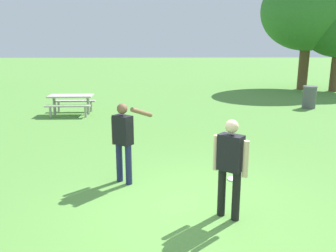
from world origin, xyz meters
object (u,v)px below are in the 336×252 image
(frisbee, at_px, (234,179))
(tree_broad_center, at_px, (309,11))
(picnic_table_near, at_px, (71,100))
(person_thrower, at_px, (124,137))
(person_catcher, at_px, (230,163))
(trash_can_beside_table, at_px, (309,97))

(frisbee, bearing_deg, tree_broad_center, 62.89)
(picnic_table_near, distance_m, tree_broad_center, 14.69)
(person_thrower, bearing_deg, tree_broad_center, 56.13)
(person_thrower, relative_size, person_catcher, 1.00)
(picnic_table_near, distance_m, trash_can_beside_table, 10.05)
(frisbee, distance_m, picnic_table_near, 8.52)
(person_thrower, bearing_deg, trash_can_beside_table, 47.74)
(person_catcher, xyz_separation_m, picnic_table_near, (-4.56, 8.44, -0.38))
(frisbee, bearing_deg, person_thrower, -178.42)
(picnic_table_near, relative_size, tree_broad_center, 0.25)
(person_thrower, distance_m, person_catcher, 2.37)
(tree_broad_center, bearing_deg, person_thrower, -123.87)
(person_thrower, xyz_separation_m, picnic_table_near, (-2.74, 6.93, -0.40))
(person_catcher, bearing_deg, trash_can_beside_table, 60.23)
(person_catcher, xyz_separation_m, tree_broad_center, (7.63, 15.59, 3.63))
(person_thrower, xyz_separation_m, tree_broad_center, (9.45, 14.08, 3.61))
(person_thrower, bearing_deg, frisbee, 1.58)
(person_catcher, height_order, tree_broad_center, tree_broad_center)
(person_catcher, distance_m, frisbee, 1.88)
(frisbee, xyz_separation_m, tree_broad_center, (7.18, 14.01, 4.56))
(person_thrower, relative_size, frisbee, 5.92)
(picnic_table_near, height_order, tree_broad_center, tree_broad_center)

